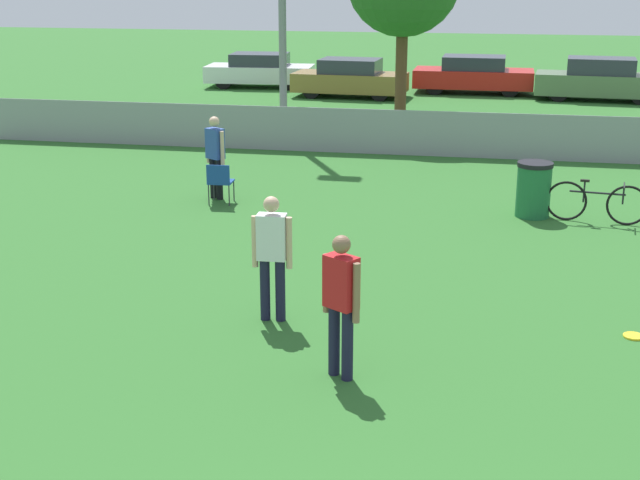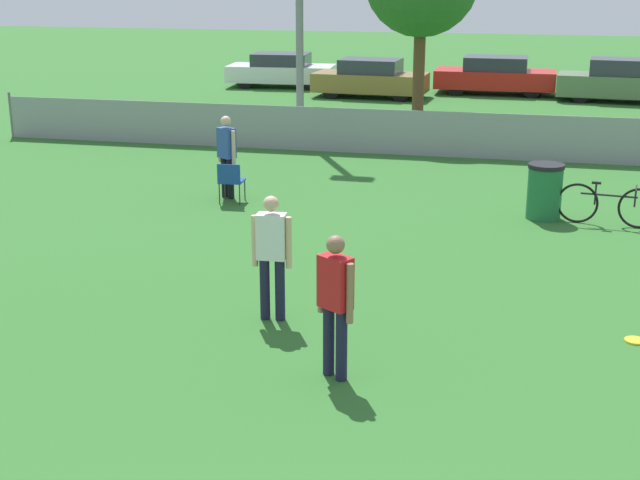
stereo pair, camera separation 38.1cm
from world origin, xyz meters
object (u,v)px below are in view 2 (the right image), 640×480
Objects in this scene: frisbee_disc at (635,340)px; parked_car_white at (281,70)px; player_defender_red at (335,298)px; player_receiver_white at (272,250)px; folding_chair_sideline at (231,179)px; bicycle_sideline at (608,205)px; parked_car_red at (495,75)px; spectator_in_blue at (227,152)px; trash_bin at (545,191)px; parked_car_olive at (623,81)px; parked_car_tan at (370,79)px.

frisbee_disc is 0.06× the size of parked_car_white.
player_defender_red is 1.00× the size of player_receiver_white.
player_receiver_white reaches higher than folding_chair_sideline.
player_defender_red is 0.40× the size of parked_car_white.
bicycle_sideline is (3.44, 7.08, -0.57)m from player_defender_red.
bicycle_sideline is (7.02, 0.01, -0.10)m from folding_chair_sideline.
frisbee_disc is at bearing -82.44° from parked_car_red.
spectator_in_blue is 1.61× the size of trash_bin.
player_receiver_white reaches higher than bicycle_sideline.
folding_chair_sideline is 0.18× the size of parked_car_olive.
frisbee_disc is 0.06× the size of parked_car_olive.
player_receiver_white is 0.94× the size of bicycle_sideline.
parked_car_tan is (3.80, -1.99, 0.01)m from parked_car_white.
parked_car_olive is at bearing -87.41° from spectator_in_blue.
trash_bin reaches higher than bicycle_sideline.
parked_car_red is (-2.65, 22.23, 0.65)m from frisbee_disc.
player_defender_red is at bearing -152.13° from frisbee_disc.
player_defender_red is 6.41× the size of frisbee_disc.
spectator_in_blue is at bearing -114.84° from parked_car_olive.
parked_car_white reaches higher than folding_chair_sideline.
parked_car_olive is at bearing -12.62° from parked_car_red.
player_defender_red reaches higher than bicycle_sideline.
player_defender_red and player_receiver_white have the same top height.
player_receiver_white is 6.10m from folding_chair_sideline.
folding_chair_sideline is 7.02m from bicycle_sideline.
folding_chair_sideline is 0.19× the size of parked_car_red.
spectator_in_blue is 17.17m from parked_car_red.
player_defender_red is at bearing -54.60° from player_receiver_white.
spectator_in_blue is at bearing -81.89° from parked_car_white.
parked_car_red is at bearing 27.54° from parked_car_tan.
parked_car_white is at bearing 119.70° from trash_bin.
trash_bin is 19.40m from parked_car_white.
frisbee_disc is 22.40m from parked_car_red.
frisbee_disc is 24.79m from parked_car_white.
player_defender_red is 25.24m from parked_car_white.
player_defender_red is 0.41× the size of parked_car_tan.
player_defender_red is 0.39× the size of parked_car_red.
folding_chair_sideline is 15.10m from parked_car_tan.
folding_chair_sideline is 17.49m from parked_car_white.
bicycle_sideline is at bearing -61.59° from parked_car_white.
bicycle_sideline is at bearing -150.79° from spectator_in_blue.
player_defender_red reaches higher than frisbee_disc.
spectator_in_blue is 0.41× the size of parked_car_tan.
bicycle_sideline is 20.17m from parked_car_white.
frisbee_disc is (7.19, -5.67, -0.91)m from spectator_in_blue.
folding_chair_sideline is 0.19× the size of parked_car_white.
player_defender_red is at bearing -77.28° from parked_car_tan.
player_defender_red reaches higher than trash_bin.
parked_car_olive reaches higher than bicycle_sideline.
player_receiver_white reaches higher than trash_bin.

